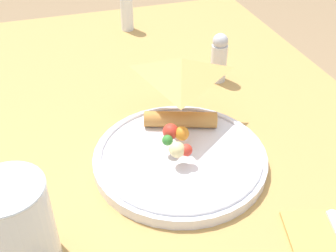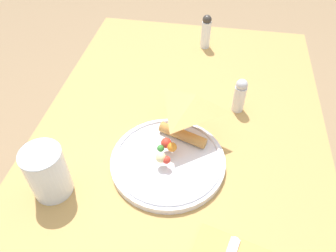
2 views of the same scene
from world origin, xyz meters
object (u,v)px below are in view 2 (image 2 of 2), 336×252
object	(u,v)px
dining_table	(179,164)
plate_pizza	(169,158)
milk_glass	(48,174)
salt_shaker	(240,95)
pepper_shaker	(206,31)

from	to	relation	value
dining_table	plate_pizza	world-z (taller)	plate_pizza
milk_glass	salt_shaker	world-z (taller)	milk_glass
milk_glass	pepper_shaker	distance (m)	0.63
dining_table	plate_pizza	bearing A→B (deg)	173.00
milk_glass	pepper_shaker	world-z (taller)	milk_glass
salt_shaker	pepper_shaker	distance (m)	0.30
plate_pizza	salt_shaker	xyz separation A→B (m)	(0.20, -0.14, 0.03)
milk_glass	salt_shaker	xyz separation A→B (m)	(0.30, -0.36, -0.01)
plate_pizza	pepper_shaker	distance (m)	0.48
dining_table	milk_glass	xyz separation A→B (m)	(-0.20, 0.23, 0.17)
salt_shaker	pepper_shaker	size ratio (longest dim) A/B	0.88
dining_table	plate_pizza	size ratio (longest dim) A/B	4.17
plate_pizza	dining_table	bearing A→B (deg)	-7.00
dining_table	plate_pizza	distance (m)	0.17
milk_glass	pepper_shaker	bearing A→B (deg)	-23.33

